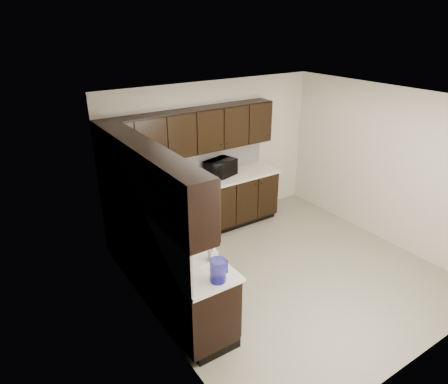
% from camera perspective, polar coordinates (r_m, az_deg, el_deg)
% --- Properties ---
extents(floor, '(4.00, 4.00, 0.00)m').
position_cam_1_polar(floor, '(6.03, 8.88, -11.22)').
color(floor, gray).
rests_on(floor, ground).
extents(ceiling, '(4.00, 4.00, 0.00)m').
position_cam_1_polar(ceiling, '(5.05, 10.70, 12.73)').
color(ceiling, white).
rests_on(ceiling, wall_back).
extents(wall_back, '(4.00, 0.02, 2.50)m').
position_cam_1_polar(wall_back, '(6.90, -1.59, 5.35)').
color(wall_back, beige).
rests_on(wall_back, floor).
extents(wall_left, '(0.02, 4.00, 2.50)m').
position_cam_1_polar(wall_left, '(4.42, -9.87, -6.20)').
color(wall_left, beige).
rests_on(wall_left, floor).
extents(wall_right, '(0.02, 4.00, 2.50)m').
position_cam_1_polar(wall_right, '(6.87, 22.12, 3.46)').
color(wall_right, beige).
rests_on(wall_right, floor).
extents(wall_front, '(4.00, 0.02, 2.50)m').
position_cam_1_polar(wall_front, '(4.37, 27.86, -9.28)').
color(wall_front, beige).
rests_on(wall_front, floor).
extents(lower_cabinets, '(3.00, 2.80, 0.90)m').
position_cam_1_polar(lower_cabinets, '(6.08, -5.11, -6.11)').
color(lower_cabinets, black).
rests_on(lower_cabinets, floor).
extents(countertop, '(3.03, 2.83, 0.04)m').
position_cam_1_polar(countertop, '(5.84, -5.29, -1.82)').
color(countertop, silver).
rests_on(countertop, lower_cabinets).
extents(backsplash, '(3.00, 2.80, 0.48)m').
position_cam_1_polar(backsplash, '(5.82, -8.19, 0.76)').
color(backsplash, white).
rests_on(backsplash, countertop).
extents(upper_cabinets, '(3.00, 2.80, 0.70)m').
position_cam_1_polar(upper_cabinets, '(5.57, -6.95, 6.23)').
color(upper_cabinets, black).
rests_on(upper_cabinets, wall_back).
extents(dishwasher, '(0.58, 0.04, 0.78)m').
position_cam_1_polar(dishwasher, '(6.37, -4.03, -3.20)').
color(dishwasher, beige).
rests_on(dishwasher, lower_cabinets).
extents(sink, '(0.54, 0.82, 0.42)m').
position_cam_1_polar(sink, '(4.72, -5.93, -9.12)').
color(sink, beige).
rests_on(sink, countertop).
extents(microwave, '(0.59, 0.47, 0.28)m').
position_cam_1_polar(microwave, '(6.76, -0.49, 3.45)').
color(microwave, black).
rests_on(microwave, countertop).
extents(soap_bottle_a, '(0.11, 0.11, 0.20)m').
position_cam_1_polar(soap_bottle_a, '(4.46, -1.58, -8.69)').
color(soap_bottle_a, gray).
rests_on(soap_bottle_a, countertop).
extents(soap_bottle_b, '(0.12, 0.12, 0.26)m').
position_cam_1_polar(soap_bottle_b, '(4.95, -10.50, -5.20)').
color(soap_bottle_b, gray).
rests_on(soap_bottle_b, countertop).
extents(toaster_oven, '(0.35, 0.27, 0.22)m').
position_cam_1_polar(toaster_oven, '(6.01, -14.20, -0.34)').
color(toaster_oven, silver).
rests_on(toaster_oven, countertop).
extents(storage_bin, '(0.44, 0.33, 0.16)m').
position_cam_1_polar(storage_bin, '(5.77, -11.90, -1.47)').
color(storage_bin, silver).
rests_on(storage_bin, countertop).
extents(blue_pitcher, '(0.22, 0.22, 0.25)m').
position_cam_1_polar(blue_pitcher, '(4.14, -0.88, -11.16)').
color(blue_pitcher, '#16109A').
rests_on(blue_pitcher, countertop).
extents(teal_tumbler, '(0.12, 0.12, 0.21)m').
position_cam_1_polar(teal_tumbler, '(5.79, -11.03, -1.06)').
color(teal_tumbler, '#0D917B').
rests_on(teal_tumbler, countertop).
extents(paper_towel_roll, '(0.15, 0.15, 0.31)m').
position_cam_1_polar(paper_towel_roll, '(5.47, -9.82, -1.90)').
color(paper_towel_roll, silver).
rests_on(paper_towel_roll, countertop).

